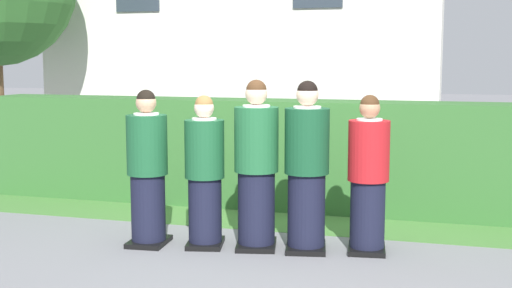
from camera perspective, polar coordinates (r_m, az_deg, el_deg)
ground_plane at (r=6.84m, az=0.00°, el=-8.75°), size 60.00×60.00×0.00m
student_front_row_0 at (r=6.88m, az=-9.18°, el=-2.34°), size 0.41×0.51×1.58m
student_front_row_1 at (r=6.76m, az=-4.37°, el=-2.66°), size 0.44×0.50×1.53m
student_front_row_2 at (r=6.68m, az=0.06°, el=-2.09°), size 0.48×0.55×1.68m
student_front_row_3 at (r=6.61m, az=4.32°, el=-2.24°), size 0.47×0.54×1.68m
student_in_red_blazer at (r=6.63m, az=9.49°, el=-2.87°), size 0.40×0.48×1.54m
hedge at (r=8.49m, az=3.47°, el=-0.90°), size 8.47×0.70×1.36m
lawn_strip at (r=7.85m, az=2.17°, el=-6.61°), size 8.47×0.90×0.01m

